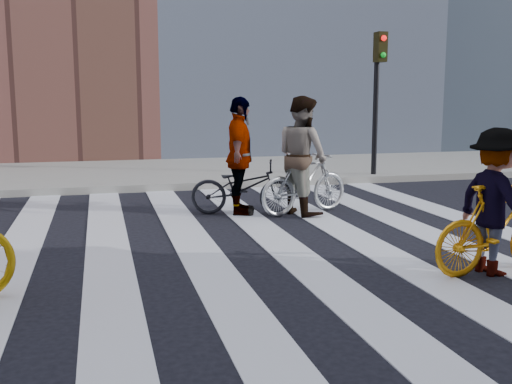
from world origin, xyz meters
name	(u,v)px	position (x,y,z in m)	size (l,w,h in m)	color
ground	(243,250)	(0.00, 0.00, 0.00)	(100.00, 100.00, 0.00)	black
sidewalk_far	(172,172)	(0.00, 7.50, 0.07)	(100.00, 5.00, 0.15)	gray
zebra_crosswalk	(243,250)	(0.00, 0.00, 0.01)	(8.25, 10.00, 0.01)	silver
traffic_signal	(378,80)	(4.40, 5.32, 2.28)	(0.22, 0.42, 3.33)	black
bike_silver_mid	(305,183)	(1.55, 2.06, 0.51)	(0.48, 1.71, 1.03)	#ABB0B5
bike_yellow_right	(498,229)	(2.46, -1.67, 0.50)	(0.47, 1.65, 0.99)	orange
bike_dark_rear	(243,187)	(0.55, 2.26, 0.45)	(0.59, 1.71, 0.90)	black
rider_mid	(302,156)	(1.50, 2.06, 0.97)	(0.94, 0.73, 1.93)	slate
rider_right	(496,202)	(2.41, -1.67, 0.80)	(1.03, 0.59, 1.59)	slate
rider_rear	(240,156)	(0.50, 2.26, 0.96)	(1.13, 0.47, 1.92)	slate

